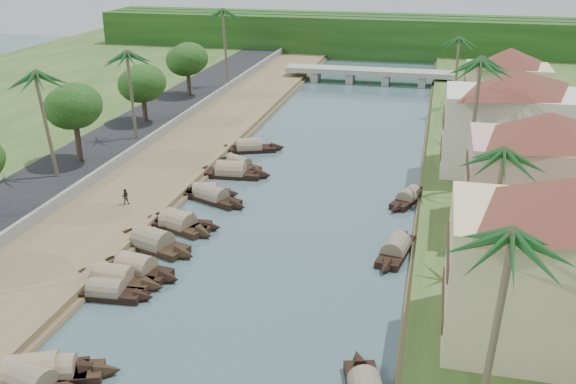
% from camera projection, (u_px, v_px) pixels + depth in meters
% --- Properties ---
extents(ground, '(220.00, 220.00, 0.00)m').
position_uv_depth(ground, '(245.00, 301.00, 43.69)').
color(ground, '#3E565D').
rests_on(ground, ground).
extents(left_bank, '(10.00, 180.00, 0.80)m').
position_uv_depth(left_bank, '(151.00, 177.00, 65.03)').
color(left_bank, brown).
rests_on(left_bank, ground).
extents(right_bank, '(16.00, 180.00, 1.20)m').
position_uv_depth(right_bank, '(512.00, 207.00, 57.49)').
color(right_bank, '#2F461C').
rests_on(right_bank, ground).
extents(road, '(8.00, 180.00, 1.40)m').
position_uv_depth(road, '(75.00, 168.00, 66.73)').
color(road, black).
rests_on(road, ground).
extents(retaining_wall, '(0.40, 180.00, 1.10)m').
position_uv_depth(retaining_wall, '(112.00, 165.00, 65.57)').
color(retaining_wall, slate).
rests_on(retaining_wall, left_bank).
extents(treeline, '(120.00, 14.00, 8.00)m').
position_uv_depth(treeline, '(385.00, 36.00, 132.59)').
color(treeline, '#15340E').
rests_on(treeline, ground).
extents(bridge, '(28.00, 4.00, 2.40)m').
position_uv_depth(bridge, '(368.00, 73.00, 108.13)').
color(bridge, gray).
rests_on(bridge, ground).
extents(building_near, '(14.85, 14.85, 10.20)m').
position_uv_depth(building_near, '(560.00, 262.00, 35.46)').
color(building_near, beige).
rests_on(building_near, right_bank).
extents(building_mid, '(14.11, 14.11, 9.70)m').
position_uv_depth(building_mid, '(541.00, 172.00, 49.80)').
color(building_mid, '#CDA091').
rests_on(building_mid, right_bank).
extents(building_far, '(15.59, 15.59, 10.20)m').
position_uv_depth(building_far, '(513.00, 121.00, 62.58)').
color(building_far, beige).
rests_on(building_far, right_bank).
extents(building_distant, '(12.62, 12.62, 9.20)m').
position_uv_depth(building_distant, '(506.00, 84.00, 80.63)').
color(building_distant, beige).
rests_on(building_distant, right_bank).
extents(sampan_0, '(9.07, 3.89, 2.33)m').
position_uv_depth(sampan_0, '(27.00, 383.00, 35.08)').
color(sampan_0, black).
rests_on(sampan_0, ground).
extents(sampan_1, '(8.47, 5.13, 2.47)m').
position_uv_depth(sampan_1, '(32.00, 375.00, 35.69)').
color(sampan_1, black).
rests_on(sampan_1, ground).
extents(sampan_2, '(7.95, 4.01, 2.09)m').
position_uv_depth(sampan_2, '(52.00, 373.00, 35.90)').
color(sampan_2, black).
rests_on(sampan_2, ground).
extents(sampan_3, '(7.04, 1.93, 1.92)m').
position_uv_depth(sampan_3, '(106.00, 292.00, 44.02)').
color(sampan_3, black).
rests_on(sampan_3, ground).
extents(sampan_4, '(8.02, 2.12, 2.26)m').
position_uv_depth(sampan_4, '(114.00, 280.00, 45.62)').
color(sampan_4, black).
rests_on(sampan_4, ground).
extents(sampan_5, '(7.74, 3.11, 2.39)m').
position_uv_depth(sampan_5, '(136.00, 269.00, 47.01)').
color(sampan_5, black).
rests_on(sampan_5, ground).
extents(sampan_6, '(8.79, 4.59, 2.53)m').
position_uv_depth(sampan_6, '(153.00, 243.00, 51.01)').
color(sampan_6, black).
rests_on(sampan_6, ground).
extents(sampan_7, '(8.05, 2.02, 2.14)m').
position_uv_depth(sampan_7, '(177.00, 223.00, 54.63)').
color(sampan_7, black).
rests_on(sampan_7, ground).
extents(sampan_8, '(7.80, 4.65, 2.36)m').
position_uv_depth(sampan_8, '(179.00, 224.00, 54.41)').
color(sampan_8, black).
rests_on(sampan_8, ground).
extents(sampan_9, '(8.37, 4.80, 2.14)m').
position_uv_depth(sampan_9, '(212.00, 197.00, 60.10)').
color(sampan_9, black).
rests_on(sampan_9, ground).
extents(sampan_10, '(6.78, 2.63, 1.88)m').
position_uv_depth(sampan_10, '(205.00, 192.00, 61.26)').
color(sampan_10, black).
rests_on(sampan_10, ground).
extents(sampan_11, '(8.79, 2.58, 2.46)m').
position_uv_depth(sampan_11, '(231.00, 173.00, 66.30)').
color(sampan_11, black).
rests_on(sampan_11, ground).
extents(sampan_12, '(7.14, 4.57, 1.81)m').
position_uv_depth(sampan_12, '(239.00, 164.00, 68.78)').
color(sampan_12, black).
rests_on(sampan_12, ground).
extents(sampan_13, '(8.60, 4.72, 2.32)m').
position_uv_depth(sampan_13, '(249.00, 148.00, 74.00)').
color(sampan_13, black).
rests_on(sampan_13, ground).
extents(sampan_15, '(3.01, 8.12, 2.14)m').
position_uv_depth(sampan_15, '(396.00, 250.00, 49.96)').
color(sampan_15, black).
rests_on(sampan_15, ground).
extents(sampan_16, '(3.94, 7.47, 1.87)m').
position_uv_depth(sampan_16, '(409.00, 198.00, 59.93)').
color(sampan_16, black).
rests_on(sampan_16, ground).
extents(canoe_1, '(5.21, 2.58, 0.85)m').
position_uv_depth(canoe_1, '(114.00, 295.00, 44.31)').
color(canoe_1, black).
rests_on(canoe_1, ground).
extents(canoe_2, '(6.09, 1.40, 0.88)m').
position_uv_depth(canoe_2, '(192.00, 197.00, 60.86)').
color(canoe_2, black).
rests_on(canoe_2, ground).
extents(palm_0, '(3.20, 3.20, 11.59)m').
position_uv_depth(palm_0, '(506.00, 238.00, 27.73)').
color(palm_0, '#6B5F47').
rests_on(palm_0, ground).
extents(palm_1, '(3.20, 3.20, 10.40)m').
position_uv_depth(palm_1, '(501.00, 154.00, 42.11)').
color(palm_1, '#6B5F47').
rests_on(palm_1, ground).
extents(palm_2, '(3.20, 3.20, 13.44)m').
position_uv_depth(palm_2, '(480.00, 65.00, 55.60)').
color(palm_2, '#6B5F47').
rests_on(palm_2, ground).
extents(palm_3, '(3.20, 3.20, 11.01)m').
position_uv_depth(palm_3, '(481.00, 60.00, 70.80)').
color(palm_3, '#6B5F47').
rests_on(palm_3, ground).
extents(palm_5, '(3.20, 3.20, 11.59)m').
position_uv_depth(palm_5, '(42.00, 76.00, 58.94)').
color(palm_5, '#6B5F47').
rests_on(palm_5, ground).
extents(palm_6, '(3.20, 3.20, 11.36)m').
position_uv_depth(palm_6, '(128.00, 55.00, 70.78)').
color(palm_6, '#6B5F47').
rests_on(palm_6, ground).
extents(palm_7, '(3.20, 3.20, 10.92)m').
position_uv_depth(palm_7, '(460.00, 40.00, 85.04)').
color(palm_7, '#6B5F47').
rests_on(palm_7, ground).
extents(palm_8, '(3.20, 3.20, 13.00)m').
position_uv_depth(palm_8, '(225.00, 12.00, 96.31)').
color(palm_8, '#6B5F47').
rests_on(palm_8, ground).
extents(tree_3, '(5.44, 5.44, 8.06)m').
position_uv_depth(tree_3, '(74.00, 107.00, 64.63)').
color(tree_3, '#413325').
rests_on(tree_3, ground).
extents(tree_4, '(5.45, 5.45, 7.09)m').
position_uv_depth(tree_4, '(142.00, 84.00, 79.21)').
color(tree_4, '#413325').
rests_on(tree_4, ground).
extents(tree_5, '(5.51, 5.51, 7.49)m').
position_uv_depth(tree_5, '(187.00, 60.00, 92.66)').
color(tree_5, '#413325').
rests_on(tree_5, ground).
extents(tree_6, '(4.03, 4.03, 6.56)m').
position_uv_depth(tree_6, '(562.00, 121.00, 63.94)').
color(tree_6, '#413325').
rests_on(tree_6, ground).
extents(person_far, '(0.87, 0.80, 1.43)m').
position_uv_depth(person_far, '(125.00, 196.00, 57.31)').
color(person_far, '#2D261F').
rests_on(person_far, left_bank).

